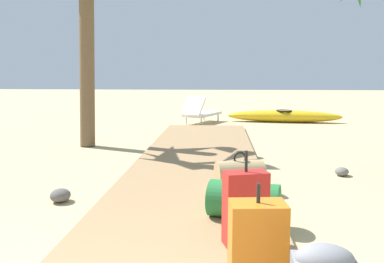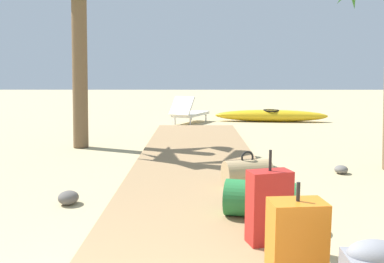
# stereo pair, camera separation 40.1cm
# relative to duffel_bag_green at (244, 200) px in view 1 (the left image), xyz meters

# --- Properties ---
(ground_plane) EXTENTS (60.00, 60.00, 0.00)m
(ground_plane) POSITION_rel_duffel_bag_green_xyz_m (-0.59, 1.15, -0.26)
(ground_plane) COLOR tan
(boardwalk) EXTENTS (1.95, 10.03, 0.08)m
(boardwalk) POSITION_rel_duffel_bag_green_xyz_m (-0.59, 2.15, -0.22)
(boardwalk) COLOR #9E7A51
(boardwalk) RESTS_ON ground
(duffel_bag_green) EXTENTS (0.74, 0.52, 0.47)m
(duffel_bag_green) POSITION_rel_duffel_bag_green_xyz_m (0.00, 0.00, 0.00)
(duffel_bag_green) COLOR #237538
(duffel_bag_green) RESTS_ON boardwalk
(duffel_bag_tan) EXTENTS (0.64, 0.47, 0.45)m
(duffel_bag_tan) POSITION_rel_duffel_bag_green_xyz_m (0.01, 1.11, -0.01)
(duffel_bag_tan) COLOR tan
(duffel_bag_tan) RESTS_ON boardwalk
(suitcase_orange) EXTENTS (0.36, 0.26, 0.74)m
(suitcase_orange) POSITION_rel_duffel_bag_green_xyz_m (0.00, -1.46, 0.13)
(suitcase_orange) COLOR orange
(suitcase_orange) RESTS_ON boardwalk
(suitcase_red) EXTENTS (0.39, 0.27, 0.78)m
(suitcase_red) POSITION_rel_duffel_bag_green_xyz_m (-0.02, -0.62, 0.12)
(suitcase_red) COLOR red
(suitcase_red) RESTS_ON boardwalk
(lounge_chair) EXTENTS (1.18, 1.64, 0.80)m
(lounge_chair) POSITION_rel_duffel_bag_green_xyz_m (-0.80, 8.21, 0.07)
(lounge_chair) COLOR white
(lounge_chair) RESTS_ON ground
(kayak) EXTENTS (3.39, 0.89, 0.36)m
(kayak) POSITION_rel_duffel_bag_green_xyz_m (1.67, 8.68, -0.08)
(kayak) COLOR gold
(kayak) RESTS_ON ground
(rock_left_far) EXTENTS (0.24, 0.27, 0.15)m
(rock_left_far) POSITION_rel_duffel_bag_green_xyz_m (-2.07, 0.64, -0.18)
(rock_left_far) COLOR #5B5651
(rock_left_far) RESTS_ON ground
(rock_right_far) EXTENTS (0.24, 0.26, 0.12)m
(rock_right_far) POSITION_rel_duffel_bag_green_xyz_m (1.53, 2.12, -0.20)
(rock_right_far) COLOR slate
(rock_right_far) RESTS_ON ground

